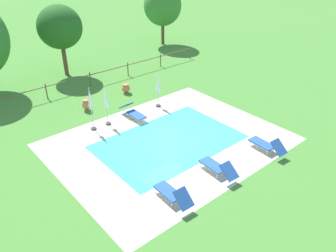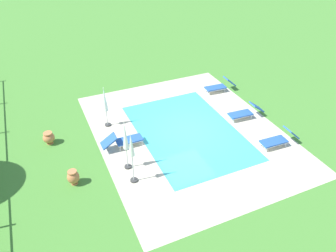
{
  "view_description": "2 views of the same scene",
  "coord_description": "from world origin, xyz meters",
  "px_view_note": "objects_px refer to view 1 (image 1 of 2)",
  "views": [
    {
      "loc": [
        -9.75,
        -11.33,
        9.45
      ],
      "look_at": [
        0.36,
        0.5,
        0.6
      ],
      "focal_mm": 36.12,
      "sensor_mm": 36.0,
      "label": 1
    },
    {
      "loc": [
        -12.11,
        6.49,
        9.73
      ],
      "look_at": [
        -0.1,
        1.15,
        0.73
      ],
      "focal_mm": 34.63,
      "sensor_mm": 36.0,
      "label": 2
    }
  ],
  "objects_px": {
    "sun_lounger_north_mid": "(267,145)",
    "sun_lounger_north_far": "(133,112)",
    "terracotta_urn_near_fence": "(86,105)",
    "sun_lounger_north_near_steps": "(217,167)",
    "terracotta_urn_by_tree": "(126,88)",
    "sun_lounger_north_end": "(172,194)",
    "patio_umbrella_closed_row_west": "(90,102)",
    "patio_umbrella_closed_row_centre": "(106,99)",
    "patio_umbrella_closed_row_mid_west": "(158,85)",
    "tree_west_mid": "(60,27)",
    "tree_centre": "(163,6)"
  },
  "relations": [
    {
      "from": "sun_lounger_north_mid",
      "to": "sun_lounger_north_far",
      "type": "relative_size",
      "value": 0.99
    },
    {
      "from": "sun_lounger_north_mid",
      "to": "terracotta_urn_near_fence",
      "type": "bearing_deg",
      "value": 114.87
    },
    {
      "from": "sun_lounger_north_near_steps",
      "to": "sun_lounger_north_far",
      "type": "relative_size",
      "value": 1.0
    },
    {
      "from": "sun_lounger_north_far",
      "to": "terracotta_urn_by_tree",
      "type": "xyz_separation_m",
      "value": [
        1.71,
        3.26,
        -0.02
      ]
    },
    {
      "from": "sun_lounger_north_near_steps",
      "to": "terracotta_urn_near_fence",
      "type": "xyz_separation_m",
      "value": [
        -1.36,
        9.54,
        0.01
      ]
    },
    {
      "from": "sun_lounger_north_mid",
      "to": "sun_lounger_north_end",
      "type": "bearing_deg",
      "value": 177.08
    },
    {
      "from": "patio_umbrella_closed_row_west",
      "to": "patio_umbrella_closed_row_centre",
      "type": "bearing_deg",
      "value": -2.12
    },
    {
      "from": "sun_lounger_north_mid",
      "to": "terracotta_urn_by_tree",
      "type": "relative_size",
      "value": 3.15
    },
    {
      "from": "sun_lounger_north_mid",
      "to": "patio_umbrella_closed_row_centre",
      "type": "relative_size",
      "value": 0.83
    },
    {
      "from": "sun_lounger_north_near_steps",
      "to": "sun_lounger_north_end",
      "type": "distance_m",
      "value": 2.72
    },
    {
      "from": "patio_umbrella_closed_row_mid_west",
      "to": "tree_west_mid",
      "type": "height_order",
      "value": "tree_west_mid"
    },
    {
      "from": "terracotta_urn_near_fence",
      "to": "tree_west_mid",
      "type": "xyz_separation_m",
      "value": [
        1.84,
        6.48,
        3.23
      ]
    },
    {
      "from": "patio_umbrella_closed_row_west",
      "to": "sun_lounger_north_mid",
      "type": "bearing_deg",
      "value": -54.15
    },
    {
      "from": "patio_umbrella_closed_row_centre",
      "to": "terracotta_urn_by_tree",
      "type": "xyz_separation_m",
      "value": [
        3.25,
        2.96,
        -1.21
      ]
    },
    {
      "from": "sun_lounger_north_far",
      "to": "terracotta_urn_by_tree",
      "type": "height_order",
      "value": "sun_lounger_north_far"
    },
    {
      "from": "sun_lounger_north_near_steps",
      "to": "patio_umbrella_closed_row_mid_west",
      "type": "height_order",
      "value": "patio_umbrella_closed_row_mid_west"
    },
    {
      "from": "sun_lounger_north_end",
      "to": "terracotta_urn_near_fence",
      "type": "height_order",
      "value": "sun_lounger_north_end"
    },
    {
      "from": "patio_umbrella_closed_row_mid_west",
      "to": "tree_west_mid",
      "type": "relative_size",
      "value": 0.44
    },
    {
      "from": "sun_lounger_north_end",
      "to": "terracotta_urn_by_tree",
      "type": "xyz_separation_m",
      "value": [
        4.68,
        10.16,
        -0.03
      ]
    },
    {
      "from": "sun_lounger_north_end",
      "to": "patio_umbrella_closed_row_mid_west",
      "type": "height_order",
      "value": "patio_umbrella_closed_row_mid_west"
    },
    {
      "from": "sun_lounger_north_end",
      "to": "terracotta_urn_near_fence",
      "type": "xyz_separation_m",
      "value": [
        1.36,
        9.58,
        -0.0
      ]
    },
    {
      "from": "sun_lounger_north_far",
      "to": "patio_umbrella_closed_row_mid_west",
      "type": "bearing_deg",
      "value": 6.45
    },
    {
      "from": "tree_centre",
      "to": "sun_lounger_north_end",
      "type": "bearing_deg",
      "value": -128.81
    },
    {
      "from": "sun_lounger_north_far",
      "to": "tree_centre",
      "type": "xyz_separation_m",
      "value": [
        11.21,
        10.74,
        3.27
      ]
    },
    {
      "from": "sun_lounger_north_near_steps",
      "to": "sun_lounger_north_mid",
      "type": "relative_size",
      "value": 1.01
    },
    {
      "from": "terracotta_urn_near_fence",
      "to": "sun_lounger_north_mid",
      "type": "bearing_deg",
      "value": -65.13
    },
    {
      "from": "sun_lounger_north_mid",
      "to": "tree_centre",
      "type": "height_order",
      "value": "tree_centre"
    },
    {
      "from": "sun_lounger_north_near_steps",
      "to": "patio_umbrella_closed_row_centre",
      "type": "distance_m",
      "value": 7.36
    },
    {
      "from": "tree_centre",
      "to": "patio_umbrella_closed_row_mid_west",
      "type": "bearing_deg",
      "value": -130.99
    },
    {
      "from": "terracotta_urn_near_fence",
      "to": "sun_lounger_north_end",
      "type": "bearing_deg",
      "value": -98.1
    },
    {
      "from": "sun_lounger_north_mid",
      "to": "terracotta_urn_near_fence",
      "type": "xyz_separation_m",
      "value": [
        -4.58,
        9.88,
        0.0
      ]
    },
    {
      "from": "patio_umbrella_closed_row_centre",
      "to": "tree_west_mid",
      "type": "relative_size",
      "value": 0.46
    },
    {
      "from": "sun_lounger_north_far",
      "to": "sun_lounger_north_end",
      "type": "xyz_separation_m",
      "value": [
        -2.97,
        -6.9,
        0.02
      ]
    },
    {
      "from": "patio_umbrella_closed_row_centre",
      "to": "terracotta_urn_near_fence",
      "type": "bearing_deg",
      "value": 91.58
    },
    {
      "from": "tree_west_mid",
      "to": "tree_centre",
      "type": "bearing_deg",
      "value": 8.16
    },
    {
      "from": "tree_centre",
      "to": "patio_umbrella_closed_row_west",
      "type": "bearing_deg",
      "value": -142.75
    },
    {
      "from": "sun_lounger_north_end",
      "to": "tree_west_mid",
      "type": "relative_size",
      "value": 0.38
    },
    {
      "from": "terracotta_urn_by_tree",
      "to": "tree_centre",
      "type": "xyz_separation_m",
      "value": [
        9.5,
        7.47,
        3.29
      ]
    },
    {
      "from": "sun_lounger_north_near_steps",
      "to": "terracotta_urn_by_tree",
      "type": "xyz_separation_m",
      "value": [
        1.96,
        10.12,
        -0.02
      ]
    },
    {
      "from": "sun_lounger_north_mid",
      "to": "tree_west_mid",
      "type": "relative_size",
      "value": 0.39
    },
    {
      "from": "terracotta_urn_by_tree",
      "to": "tree_centre",
      "type": "bearing_deg",
      "value": 38.19
    },
    {
      "from": "terracotta_urn_by_tree",
      "to": "sun_lounger_north_near_steps",
      "type": "bearing_deg",
      "value": -100.97
    },
    {
      "from": "sun_lounger_north_end",
      "to": "sun_lounger_north_far",
      "type": "bearing_deg",
      "value": 66.69
    },
    {
      "from": "terracotta_urn_near_fence",
      "to": "terracotta_urn_by_tree",
      "type": "xyz_separation_m",
      "value": [
        3.32,
        0.58,
        -0.03
      ]
    },
    {
      "from": "patio_umbrella_closed_row_centre",
      "to": "sun_lounger_north_end",
      "type": "bearing_deg",
      "value": -101.23
    },
    {
      "from": "patio_umbrella_closed_row_west",
      "to": "terracotta_urn_near_fence",
      "type": "distance_m",
      "value": 2.82
    },
    {
      "from": "sun_lounger_north_mid",
      "to": "patio_umbrella_closed_row_mid_west",
      "type": "distance_m",
      "value": 7.56
    },
    {
      "from": "sun_lounger_north_mid",
      "to": "tree_west_mid",
      "type": "xyz_separation_m",
      "value": [
        -2.74,
        16.36,
        3.23
      ]
    },
    {
      "from": "sun_lounger_north_far",
      "to": "tree_centre",
      "type": "bearing_deg",
      "value": 43.76
    },
    {
      "from": "terracotta_urn_near_fence",
      "to": "tree_west_mid",
      "type": "bearing_deg",
      "value": 74.15
    }
  ]
}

